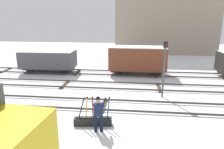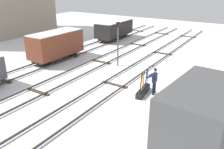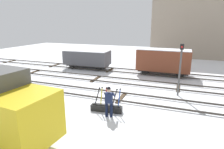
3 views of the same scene
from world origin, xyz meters
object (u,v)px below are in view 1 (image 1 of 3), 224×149
at_px(rail_worker, 98,112).
at_px(switch_lever_frame, 93,120).
at_px(freight_car_back_track, 138,59).
at_px(freight_car_near_switch, 48,60).
at_px(signal_post, 164,64).

bearing_deg(rail_worker, switch_lever_frame, 117.30).
height_order(freight_car_back_track, freight_car_near_switch, freight_car_back_track).
xyz_separation_m(rail_worker, freight_car_back_track, (1.79, 9.86, 0.48)).
xyz_separation_m(freight_car_back_track, freight_car_near_switch, (-8.15, 0.00, -0.24)).
height_order(rail_worker, freight_car_near_switch, freight_car_near_switch).
height_order(rail_worker, signal_post, signal_post).
relative_size(rail_worker, signal_post, 0.47).
height_order(switch_lever_frame, freight_car_near_switch, freight_car_near_switch).
bearing_deg(signal_post, freight_car_back_track, 106.57).
bearing_deg(rail_worker, freight_car_back_track, 73.40).
bearing_deg(signal_post, freight_car_near_switch, 151.50).
distance_m(signal_post, freight_car_near_switch, 11.10).
relative_size(freight_car_back_track, freight_car_near_switch, 1.01).
bearing_deg(switch_lever_frame, rail_worker, -62.70).
bearing_deg(signal_post, switch_lever_frame, -132.52).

